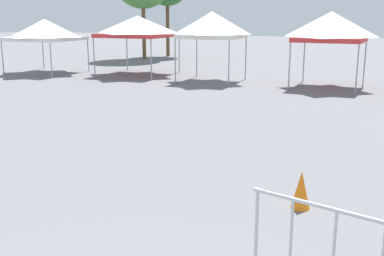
{
  "coord_description": "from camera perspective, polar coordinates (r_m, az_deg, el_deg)",
  "views": [
    {
      "loc": [
        2.8,
        -2.08,
        3.13
      ],
      "look_at": [
        -0.57,
        4.71,
        1.3
      ],
      "focal_mm": 43.64,
      "sensor_mm": 36.0,
      "label": 1
    }
  ],
  "objects": [
    {
      "name": "canopy_tent_behind_center",
      "position": [
        27.44,
        -17.54,
        11.38
      ],
      "size": [
        3.62,
        3.62,
        2.96
      ],
      "color": "#9E9EA3",
      "rests_on": "ground"
    },
    {
      "name": "canopy_tent_right_of_center",
      "position": [
        25.64,
        -6.7,
        12.23
      ],
      "size": [
        3.75,
        3.75,
        3.14
      ],
      "color": "#9E9EA3",
      "rests_on": "ground"
    },
    {
      "name": "canopy_tent_far_right",
      "position": [
        22.76,
        2.45,
        12.46
      ],
      "size": [
        2.95,
        2.95,
        3.33
      ],
      "color": "#9E9EA3",
      "rests_on": "ground"
    },
    {
      "name": "canopy_tent_behind_right",
      "position": [
        21.64,
        16.6,
        11.78
      ],
      "size": [
        2.95,
        2.95,
        3.32
      ],
      "color": "#9E9EA3",
      "rests_on": "ground"
    },
    {
      "name": "crowd_barrier_mid_lot",
      "position": [
        5.55,
        17.07,
        -12.43
      ],
      "size": [
        2.07,
        0.48,
        1.08
      ],
      "color": "#B7BABF",
      "rests_on": "ground"
    },
    {
      "name": "traffic_cone_near_barrier",
      "position": [
        7.99,
        13.18,
        -7.38
      ],
      "size": [
        0.32,
        0.32,
        0.65
      ],
      "primitive_type": "cone",
      "color": "orange",
      "rests_on": "ground"
    }
  ]
}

